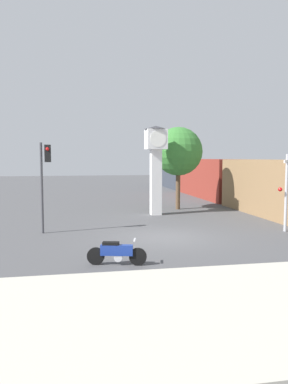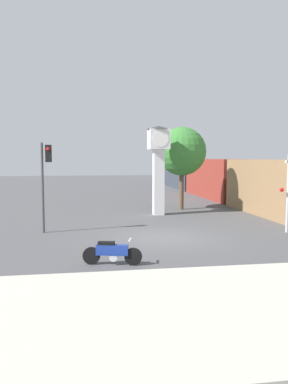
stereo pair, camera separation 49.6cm
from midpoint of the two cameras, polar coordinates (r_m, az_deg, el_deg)
The scene contains 8 objects.
ground_plane at distance 16.68m, azimuth 3.91°, elevation -6.92°, with size 120.00×120.00×0.00m, color #4C4C4F.
sidewalk_strip at distance 9.44m, azimuth 15.16°, elevation -16.40°, with size 36.00×6.00×0.10m.
motorcycle at distance 12.43m, azimuth -3.74°, elevation -9.16°, with size 1.93×0.62×0.87m.
clock_tower at distance 22.96m, azimuth 2.85°, elevation 5.45°, with size 1.46×1.46×5.45m.
freight_train at distance 34.06m, azimuth 11.51°, elevation 2.06°, with size 2.80×32.43×3.40m.
traffic_light at distance 17.91m, azimuth -14.02°, elevation 3.11°, with size 0.50×0.35×4.21m.
railroad_crossing_signal at distance 18.85m, azimuth 21.83°, elevation 0.31°, with size 0.90×0.82×3.69m.
street_tree at distance 25.52m, azimuth 6.35°, elevation 6.14°, with size 3.28×3.28×5.59m.
Camera 2 is at (-3.42, -15.94, 3.50)m, focal length 35.00 mm.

